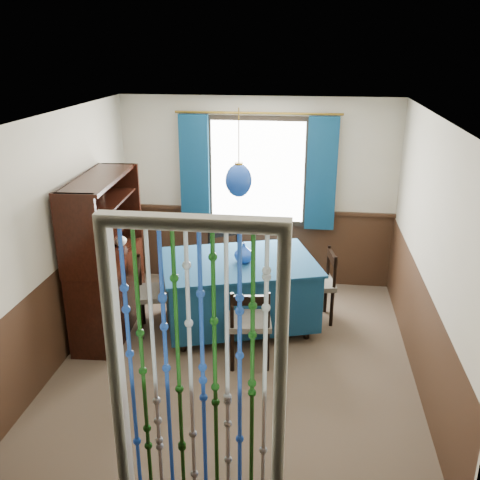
# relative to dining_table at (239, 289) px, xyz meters

# --- Properties ---
(floor) EXTENTS (4.00, 4.00, 0.00)m
(floor) POSITION_rel_dining_table_xyz_m (0.08, -0.68, -0.47)
(floor) COLOR brown
(floor) RESTS_ON ground
(ceiling) EXTENTS (4.00, 4.00, 0.00)m
(ceiling) POSITION_rel_dining_table_xyz_m (0.08, -0.68, 2.03)
(ceiling) COLOR silver
(ceiling) RESTS_ON ground
(wall_back) EXTENTS (3.60, 0.00, 3.60)m
(wall_back) POSITION_rel_dining_table_xyz_m (0.08, 1.32, 0.78)
(wall_back) COLOR beige
(wall_back) RESTS_ON ground
(wall_front) EXTENTS (3.60, 0.00, 3.60)m
(wall_front) POSITION_rel_dining_table_xyz_m (0.08, -2.68, 0.78)
(wall_front) COLOR beige
(wall_front) RESTS_ON ground
(wall_left) EXTENTS (0.00, 4.00, 4.00)m
(wall_left) POSITION_rel_dining_table_xyz_m (-1.72, -0.68, 0.78)
(wall_left) COLOR beige
(wall_left) RESTS_ON ground
(wall_right) EXTENTS (0.00, 4.00, 4.00)m
(wall_right) POSITION_rel_dining_table_xyz_m (1.88, -0.68, 0.78)
(wall_right) COLOR beige
(wall_right) RESTS_ON ground
(wainscot_back) EXTENTS (3.60, 0.00, 3.60)m
(wainscot_back) POSITION_rel_dining_table_xyz_m (0.08, 1.31, 0.03)
(wainscot_back) COLOR #372215
(wainscot_back) RESTS_ON ground
(wainscot_front) EXTENTS (3.60, 0.00, 3.60)m
(wainscot_front) POSITION_rel_dining_table_xyz_m (0.08, -2.66, 0.03)
(wainscot_front) COLOR #372215
(wainscot_front) RESTS_ON ground
(wainscot_left) EXTENTS (0.00, 4.00, 4.00)m
(wainscot_left) POSITION_rel_dining_table_xyz_m (-1.71, -0.68, 0.03)
(wainscot_left) COLOR #372215
(wainscot_left) RESTS_ON ground
(wainscot_right) EXTENTS (0.00, 4.00, 4.00)m
(wainscot_right) POSITION_rel_dining_table_xyz_m (1.86, -0.68, 0.03)
(wainscot_right) COLOR #372215
(wainscot_right) RESTS_ON ground
(window) EXTENTS (1.32, 0.12, 1.42)m
(window) POSITION_rel_dining_table_xyz_m (0.08, 1.27, 1.08)
(window) COLOR black
(window) RESTS_ON wall_back
(doorway) EXTENTS (1.16, 0.12, 2.18)m
(doorway) POSITION_rel_dining_table_xyz_m (0.08, -2.62, 0.58)
(doorway) COLOR silver
(doorway) RESTS_ON ground
(dining_table) EXTENTS (1.98, 1.64, 0.82)m
(dining_table) POSITION_rel_dining_table_xyz_m (0.00, 0.00, 0.00)
(dining_table) COLOR #0F3250
(dining_table) RESTS_ON floor
(chair_near) EXTENTS (0.49, 0.47, 0.87)m
(chair_near) POSITION_rel_dining_table_xyz_m (0.21, -0.77, -0.01)
(chair_near) COLOR black
(chair_near) RESTS_ON floor
(chair_far) EXTENTS (0.62, 0.61, 0.93)m
(chair_far) POSITION_rel_dining_table_xyz_m (-0.23, 0.70, 0.03)
(chair_far) COLOR black
(chair_far) RESTS_ON floor
(chair_left) EXTENTS (0.51, 0.52, 0.88)m
(chair_left) POSITION_rel_dining_table_xyz_m (-0.94, -0.24, -0.00)
(chair_left) COLOR black
(chair_left) RESTS_ON floor
(chair_right) EXTENTS (0.48, 0.50, 0.87)m
(chair_right) POSITION_rel_dining_table_xyz_m (0.90, 0.28, -0.01)
(chair_right) COLOR black
(chair_right) RESTS_ON floor
(sideboard) EXTENTS (0.56, 1.40, 1.79)m
(sideboard) POSITION_rel_dining_table_xyz_m (-1.47, -0.25, 0.15)
(sideboard) COLOR black
(sideboard) RESTS_ON floor
(pendant_lamp) EXTENTS (0.29, 0.29, 0.93)m
(pendant_lamp) POSITION_rel_dining_table_xyz_m (0.00, 0.00, 1.28)
(pendant_lamp) COLOR olive
(pendant_lamp) RESTS_ON ceiling
(vase_table) EXTENTS (0.21, 0.21, 0.20)m
(vase_table) POSITION_rel_dining_table_xyz_m (0.06, -0.03, 0.45)
(vase_table) COLOR #153A96
(vase_table) RESTS_ON dining_table
(bowl_shelf) EXTENTS (0.25, 0.25, 0.05)m
(bowl_shelf) POSITION_rel_dining_table_xyz_m (-1.41, -0.52, 0.78)
(bowl_shelf) COLOR beige
(bowl_shelf) RESTS_ON sideboard
(vase_sideboard) EXTENTS (0.21, 0.21, 0.17)m
(vase_sideboard) POSITION_rel_dining_table_xyz_m (-1.41, 0.10, 0.51)
(vase_sideboard) COLOR beige
(vase_sideboard) RESTS_ON sideboard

